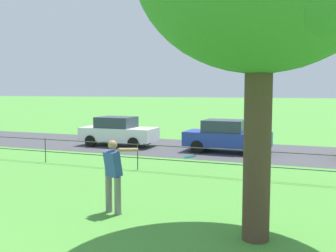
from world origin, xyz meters
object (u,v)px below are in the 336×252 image
person_thrower (113,174)px  car_blue_left (227,136)px  frisbee (190,157)px  car_white_far_left (118,131)px

person_thrower → car_blue_left: (0.50, 10.04, -0.18)m
frisbee → car_blue_left: size_ratio=0.07×
person_thrower → car_white_far_left: person_thrower is taller
person_thrower → frisbee: person_thrower is taller
frisbee → car_blue_left: bearing=98.4°
car_white_far_left → car_blue_left: same height
person_thrower → frisbee: (2.04, -0.39, 0.60)m
person_thrower → car_blue_left: person_thrower is taller
frisbee → car_blue_left: (-1.54, 10.43, -0.78)m
person_thrower → car_white_far_left: 11.44m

